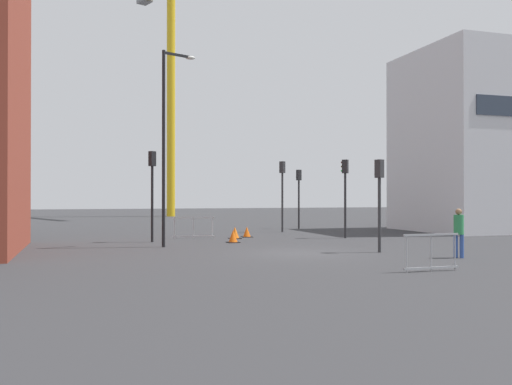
{
  "coord_description": "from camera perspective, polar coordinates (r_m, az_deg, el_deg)",
  "views": [
    {
      "loc": [
        -7.93,
        -19.78,
        2.14
      ],
      "look_at": [
        0.0,
        5.6,
        2.33
      ],
      "focal_mm": 39.43,
      "sensor_mm": 36.0,
      "label": 1
    }
  ],
  "objects": [
    {
      "name": "traffic_light_island",
      "position": [
        26.9,
        -10.47,
        1.11
      ],
      "size": [
        0.38,
        0.35,
        4.28
      ],
      "color": "black",
      "rests_on": "ground"
    },
    {
      "name": "traffic_cone_by_barrier",
      "position": [
        26.21,
        -2.34,
        -4.52
      ],
      "size": [
        0.57,
        0.57,
        0.58
      ],
      "color": "black",
      "rests_on": "ground"
    },
    {
      "name": "traffic_light_crosswalk",
      "position": [
        33.9,
        2.68,
        0.78
      ],
      "size": [
        0.35,
        0.39,
        4.26
      ],
      "color": "#2D2D30",
      "rests_on": "ground"
    },
    {
      "name": "pedestrian_walking",
      "position": [
        20.87,
        19.87,
        -3.52
      ],
      "size": [
        0.34,
        0.34,
        1.73
      ],
      "color": "#33519E",
      "rests_on": "ground"
    },
    {
      "name": "traffic_light_corner",
      "position": [
        29.29,
        9.03,
        0.71
      ],
      "size": [
        0.37,
        0.37,
        4.04
      ],
      "color": "#232326",
      "rests_on": "ground"
    },
    {
      "name": "traffic_light_far",
      "position": [
        37.53,
        4.37,
        0.35
      ],
      "size": [
        0.39,
        0.33,
        3.93
      ],
      "color": "#232326",
      "rests_on": "ground"
    },
    {
      "name": "traffic_cone_on_verge",
      "position": [
        28.66,
        -2.15,
        -4.14
      ],
      "size": [
        0.6,
        0.6,
        0.6
      ],
      "color": "black",
      "rests_on": "ground"
    },
    {
      "name": "streetlamp_tall",
      "position": [
        24.34,
        -9.03,
        5.89
      ],
      "size": [
        1.52,
        0.67,
        8.37
      ],
      "color": "black",
      "rests_on": "ground"
    },
    {
      "name": "safety_barrier_rear",
      "position": [
        29.08,
        -6.35,
        -3.53
      ],
      "size": [
        2.12,
        0.36,
        1.08
      ],
      "color": "#B2B5BA",
      "rests_on": "ground"
    },
    {
      "name": "construction_crane",
      "position": [
        62.64,
        -8.38,
        13.41
      ],
      "size": [
        8.12,
        18.4,
        25.82
      ],
      "color": "gold",
      "rests_on": "ground"
    },
    {
      "name": "office_block",
      "position": [
        38.65,
        22.57,
        4.74
      ],
      "size": [
        9.99,
        8.08,
        11.18
      ],
      "color": "silver",
      "rests_on": "ground"
    },
    {
      "name": "safety_barrier_front",
      "position": [
        16.92,
        17.35,
        -5.76
      ],
      "size": [
        1.82,
        0.1,
        1.08
      ],
      "color": "#9EA0A5",
      "rests_on": "ground"
    },
    {
      "name": "ground",
      "position": [
        21.42,
        4.5,
        -6.15
      ],
      "size": [
        160.0,
        160.0,
        0.0
      ],
      "primitive_type": "plane",
      "color": "#333335"
    },
    {
      "name": "traffic_light_median",
      "position": [
        22.08,
        12.39,
        0.31
      ],
      "size": [
        0.33,
        0.39,
        3.56
      ],
      "color": "#2D2D30",
      "rests_on": "ground"
    },
    {
      "name": "traffic_cone_orange",
      "position": [
        29.67,
        -0.93,
        -4.06
      ],
      "size": [
        0.55,
        0.55,
        0.55
      ],
      "color": "black",
      "rests_on": "ground"
    }
  ]
}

